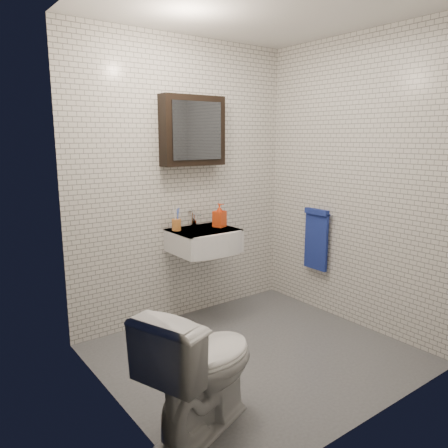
% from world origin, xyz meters
% --- Properties ---
extents(ground, '(2.20, 2.00, 0.01)m').
position_xyz_m(ground, '(0.00, 0.00, 0.01)').
color(ground, '#4D4F54').
rests_on(ground, ground).
extents(room_shell, '(2.22, 2.02, 2.51)m').
position_xyz_m(room_shell, '(0.00, 0.00, 1.47)').
color(room_shell, silver).
rests_on(room_shell, ground).
extents(washbasin, '(0.55, 0.50, 0.20)m').
position_xyz_m(washbasin, '(0.05, 0.73, 0.76)').
color(washbasin, white).
rests_on(washbasin, room_shell).
extents(faucet, '(0.06, 0.20, 0.15)m').
position_xyz_m(faucet, '(0.05, 0.93, 0.92)').
color(faucet, silver).
rests_on(faucet, washbasin).
extents(mirror_cabinet, '(0.60, 0.15, 0.60)m').
position_xyz_m(mirror_cabinet, '(0.05, 0.93, 1.70)').
color(mirror_cabinet, black).
rests_on(mirror_cabinet, room_shell).
extents(towel_rail, '(0.09, 0.30, 0.58)m').
position_xyz_m(towel_rail, '(1.04, 0.35, 0.72)').
color(towel_rail, silver).
rests_on(towel_rail, room_shell).
extents(toothbrush_cup, '(0.08, 0.08, 0.22)m').
position_xyz_m(toothbrush_cup, '(-0.16, 0.88, 0.91)').
color(toothbrush_cup, '#B66B2D').
rests_on(toothbrush_cup, washbasin).
extents(soap_bottle, '(0.13, 0.13, 0.21)m').
position_xyz_m(soap_bottle, '(0.23, 0.78, 0.96)').
color(soap_bottle, orange).
rests_on(soap_bottle, washbasin).
extents(toilet, '(0.85, 0.66, 0.77)m').
position_xyz_m(toilet, '(-0.80, -0.46, 0.38)').
color(toilet, white).
rests_on(toilet, ground).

